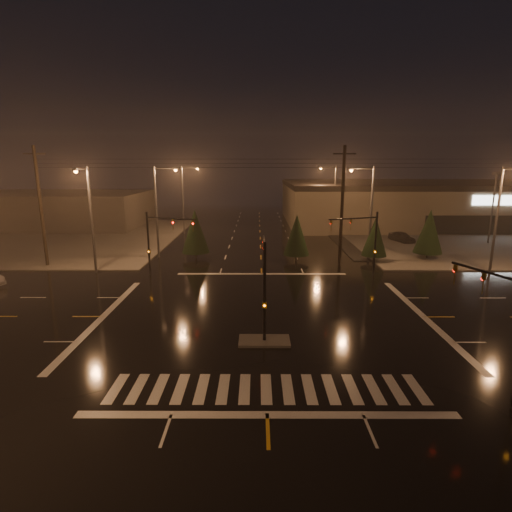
% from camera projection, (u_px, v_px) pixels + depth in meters
% --- Properties ---
extents(ground, '(140.00, 140.00, 0.00)m').
position_uv_depth(ground, '(263.00, 317.00, 27.31)').
color(ground, black).
rests_on(ground, ground).
extents(sidewalk_ne, '(36.00, 36.00, 0.12)m').
position_uv_depth(sidewalk_ne, '(472.00, 238.00, 56.45)').
color(sidewalk_ne, '#4C4944').
rests_on(sidewalk_ne, ground).
extents(sidewalk_nw, '(36.00, 36.00, 0.12)m').
position_uv_depth(sidewalk_nw, '(49.00, 238.00, 56.64)').
color(sidewalk_nw, '#4C4944').
rests_on(sidewalk_nw, ground).
extents(median_island, '(3.00, 1.60, 0.15)m').
position_uv_depth(median_island, '(264.00, 341.00, 23.40)').
color(median_island, '#4C4944').
rests_on(median_island, ground).
extents(crosswalk, '(15.00, 2.60, 0.01)m').
position_uv_depth(crosswalk, '(266.00, 389.00, 18.54)').
color(crosswalk, beige).
rests_on(crosswalk, ground).
extents(stop_bar_near, '(16.00, 0.50, 0.01)m').
position_uv_depth(stop_bar_near, '(267.00, 415.00, 16.59)').
color(stop_bar_near, beige).
rests_on(stop_bar_near, ground).
extents(stop_bar_far, '(16.00, 0.50, 0.01)m').
position_uv_depth(stop_bar_far, '(262.00, 274.00, 38.03)').
color(stop_bar_far, beige).
rests_on(stop_bar_far, ground).
extents(retail_building, '(60.20, 28.30, 7.20)m').
position_uv_depth(retail_building, '(455.00, 201.00, 71.17)').
color(retail_building, '#716851').
rests_on(retail_building, ground).
extents(commercial_block, '(30.00, 18.00, 5.60)m').
position_uv_depth(commercial_block, '(54.00, 209.00, 67.74)').
color(commercial_block, '#423D3A').
rests_on(commercial_block, ground).
extents(signal_mast_median, '(0.25, 4.59, 6.00)m').
position_uv_depth(signal_mast_median, '(264.00, 276.00, 23.48)').
color(signal_mast_median, black).
rests_on(signal_mast_median, ground).
extents(signal_mast_ne, '(4.84, 1.86, 6.00)m').
position_uv_depth(signal_mast_ne, '(366.00, 236.00, 36.32)').
color(signal_mast_ne, black).
rests_on(signal_mast_ne, ground).
extents(signal_mast_nw, '(4.84, 1.86, 6.00)m').
position_uv_depth(signal_mast_nw, '(158.00, 236.00, 36.38)').
color(signal_mast_nw, black).
rests_on(signal_mast_nw, ground).
extents(signal_mast_se, '(1.55, 3.87, 6.00)m').
position_uv_depth(signal_mast_se, '(507.00, 320.00, 16.95)').
color(signal_mast_se, black).
rests_on(signal_mast_se, ground).
extents(streetlight_1, '(2.77, 0.32, 10.00)m').
position_uv_depth(streetlight_1, '(159.00, 206.00, 43.60)').
color(streetlight_1, '#38383A').
rests_on(streetlight_1, ground).
extents(streetlight_2, '(2.77, 0.32, 10.00)m').
position_uv_depth(streetlight_2, '(185.00, 195.00, 59.19)').
color(streetlight_2, '#38383A').
rests_on(streetlight_2, ground).
extents(streetlight_3, '(2.77, 0.32, 10.00)m').
position_uv_depth(streetlight_3, '(368.00, 208.00, 41.58)').
color(streetlight_3, '#38383A').
rests_on(streetlight_3, ground).
extents(streetlight_4, '(2.77, 0.32, 10.00)m').
position_uv_depth(streetlight_4, '(333.00, 194.00, 61.07)').
color(streetlight_4, '#38383A').
rests_on(streetlight_4, ground).
extents(streetlight_5, '(0.32, 2.77, 10.00)m').
position_uv_depth(streetlight_5, '(89.00, 213.00, 36.97)').
color(streetlight_5, '#38383A').
rests_on(streetlight_5, ground).
extents(streetlight_6, '(0.32, 2.77, 10.00)m').
position_uv_depth(streetlight_6, '(500.00, 213.00, 36.85)').
color(streetlight_6, '#38383A').
rests_on(streetlight_6, ground).
extents(utility_pole_0, '(2.20, 0.32, 12.00)m').
position_uv_depth(utility_pole_0, '(41.00, 206.00, 39.66)').
color(utility_pole_0, black).
rests_on(utility_pole_0, ground).
extents(utility_pole_1, '(2.20, 0.32, 12.00)m').
position_uv_depth(utility_pole_1, '(342.00, 206.00, 39.57)').
color(utility_pole_1, black).
rests_on(utility_pole_1, ground).
extents(conifer_0, '(2.64, 2.64, 4.83)m').
position_uv_depth(conifer_0, '(375.00, 236.00, 42.23)').
color(conifer_0, black).
rests_on(conifer_0, ground).
extents(conifer_1, '(3.06, 3.06, 5.48)m').
position_uv_depth(conifer_1, '(429.00, 231.00, 43.47)').
color(conifer_1, black).
rests_on(conifer_1, ground).
extents(conifer_3, '(3.03, 3.03, 5.43)m').
position_uv_depth(conifer_3, '(195.00, 231.00, 43.68)').
color(conifer_3, black).
rests_on(conifer_3, ground).
extents(conifer_4, '(2.78, 2.78, 5.05)m').
position_uv_depth(conifer_4, '(297.00, 235.00, 42.58)').
color(conifer_4, black).
rests_on(conifer_4, ground).
extents(car_parked, '(2.89, 4.51, 1.43)m').
position_uv_depth(car_parked, '(402.00, 237.00, 53.49)').
color(car_parked, black).
rests_on(car_parked, ground).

